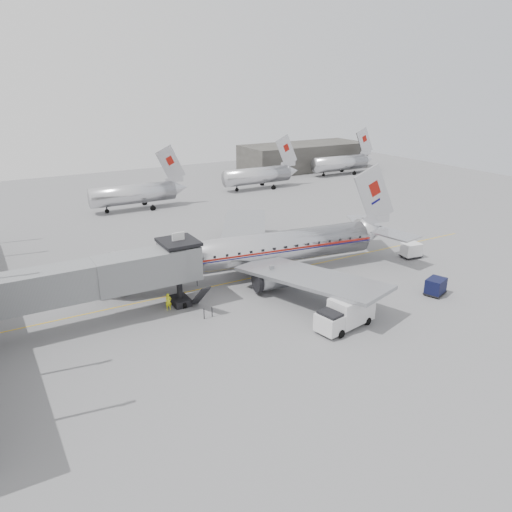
{
  "coord_description": "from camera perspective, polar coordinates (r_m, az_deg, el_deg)",
  "views": [
    {
      "loc": [
        -24.99,
        -38.03,
        20.65
      ],
      "look_at": [
        -0.49,
        4.18,
        3.2
      ],
      "focal_mm": 35.0,
      "sensor_mm": 36.0,
      "label": 1
    }
  ],
  "objects": [
    {
      "name": "apron_line",
      "position": [
        56.11,
        2.15,
        -1.93
      ],
      "size": [
        60.0,
        0.15,
        0.01
      ],
      "primitive_type": "cube",
      "rotation": [
        0.0,
        0.0,
        1.57
      ],
      "color": "gold",
      "rests_on": "ground"
    },
    {
      "name": "ramp_worker",
      "position": [
        47.76,
        -9.97,
        -5.17
      ],
      "size": [
        0.62,
        0.42,
        1.65
      ],
      "primitive_type": "imported",
      "rotation": [
        0.0,
        0.0,
        -0.04
      ],
      "color": "yellow",
      "rests_on": "ground"
    },
    {
      "name": "service_van",
      "position": [
        44.35,
        10.21,
        -6.37
      ],
      "size": [
        6.03,
        3.18,
        2.7
      ],
      "rotation": [
        0.0,
        0.0,
        0.18
      ],
      "color": "silver",
      "rests_on": "ground"
    },
    {
      "name": "ground",
      "position": [
        49.97,
        2.9,
        -4.76
      ],
      "size": [
        160.0,
        160.0,
        0.0
      ],
      "primitive_type": "plane",
      "color": "slate",
      "rests_on": "ground"
    },
    {
      "name": "baggage_cart_navy",
      "position": [
        53.38,
        19.84,
        -3.27
      ],
      "size": [
        2.59,
        2.27,
        1.7
      ],
      "rotation": [
        0.0,
        0.0,
        0.34
      ],
      "color": "black",
      "rests_on": "ground"
    },
    {
      "name": "baggage_cart_white",
      "position": [
        63.41,
        17.32,
        0.65
      ],
      "size": [
        2.5,
        2.05,
        1.79
      ],
      "rotation": [
        0.0,
        0.0,
        -0.15
      ],
      "color": "silver",
      "rests_on": "ground"
    },
    {
      "name": "distant_aircraft_mid",
      "position": [
        99.01,
        0.21,
        9.25
      ],
      "size": [
        16.39,
        3.2,
        10.26
      ],
      "color": "silver",
      "rests_on": "ground"
    },
    {
      "name": "jet_bridge",
      "position": [
        45.6,
        -17.54,
        -2.46
      ],
      "size": [
        21.0,
        6.2,
        7.1
      ],
      "color": "slate",
      "rests_on": "ground"
    },
    {
      "name": "distant_aircraft_near",
      "position": [
        85.23,
        -13.75,
        6.98
      ],
      "size": [
        16.39,
        3.2,
        10.26
      ],
      "color": "silver",
      "rests_on": "ground"
    },
    {
      "name": "hangar",
      "position": [
        121.74,
        5.44,
        11.25
      ],
      "size": [
        30.0,
        12.0,
        6.0
      ],
      "primitive_type": "cube",
      "color": "#34322F",
      "rests_on": "ground"
    },
    {
      "name": "airliner",
      "position": [
        54.46,
        -0.16,
        0.64
      ],
      "size": [
        36.26,
        33.41,
        11.49
      ],
      "rotation": [
        0.0,
        0.0,
        -0.13
      ],
      "color": "silver",
      "rests_on": "ground"
    },
    {
      "name": "distant_aircraft_far",
      "position": [
        115.88,
        9.66,
        10.51
      ],
      "size": [
        16.39,
        3.2,
        10.26
      ],
      "color": "silver",
      "rests_on": "ground"
    }
  ]
}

